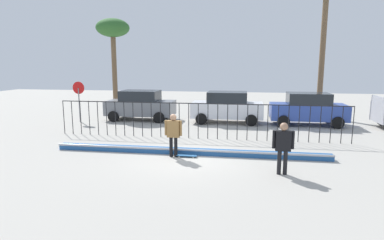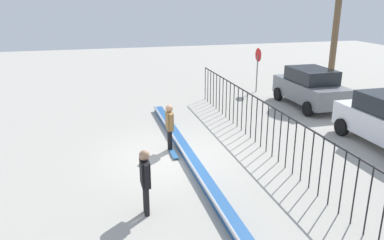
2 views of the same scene
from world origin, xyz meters
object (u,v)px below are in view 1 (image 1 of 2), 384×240
(stop_sign, at_px, (79,96))
(palm_tree_short, at_px, (113,32))
(parked_car_gray, at_px, (141,105))
(parked_car_white, at_px, (227,107))
(skateboarder, at_px, (173,131))
(skateboard, at_px, (187,156))
(parked_car_blue, at_px, (308,109))
(camera_operator, at_px, (283,144))

(stop_sign, distance_m, palm_tree_short, 6.16)
(parked_car_gray, relative_size, parked_car_white, 1.00)
(parked_car_gray, relative_size, palm_tree_short, 0.63)
(skateboarder, xyz_separation_m, skateboard, (0.51, 0.03, -0.95))
(skateboarder, distance_m, parked_car_gray, 8.80)
(skateboard, height_order, parked_car_gray, parked_car_gray)
(parked_car_blue, bearing_deg, palm_tree_short, 164.76)
(skateboarder, xyz_separation_m, parked_car_white, (1.66, 7.80, -0.04))
(parked_car_white, xyz_separation_m, parked_car_blue, (4.74, -0.04, 0.00))
(skateboard, distance_m, parked_car_blue, 9.76)
(skateboarder, bearing_deg, stop_sign, 138.46)
(parked_car_blue, height_order, stop_sign, stop_sign)
(camera_operator, bearing_deg, stop_sign, 8.71)
(skateboard, distance_m, palm_tree_short, 14.49)
(parked_car_blue, relative_size, palm_tree_short, 0.63)
(palm_tree_short, bearing_deg, parked_car_gray, -46.62)
(skateboarder, height_order, parked_car_blue, parked_car_blue)
(skateboard, distance_m, stop_sign, 10.44)
(parked_car_white, xyz_separation_m, palm_tree_short, (-8.53, 3.25, 4.90))
(camera_operator, distance_m, parked_car_blue, 9.50)
(skateboarder, distance_m, parked_car_white, 7.98)
(parked_car_gray, relative_size, stop_sign, 1.72)
(camera_operator, distance_m, palm_tree_short, 17.19)
(palm_tree_short, bearing_deg, stop_sign, -97.06)
(skateboarder, height_order, stop_sign, stop_sign)
(camera_operator, xyz_separation_m, parked_car_gray, (-7.82, 9.31, -0.06))
(skateboard, height_order, camera_operator, camera_operator)
(parked_car_white, bearing_deg, camera_operator, -73.93)
(stop_sign, bearing_deg, skateboarder, -41.77)
(stop_sign, bearing_deg, parked_car_white, 7.37)
(camera_operator, distance_m, stop_sign, 13.93)
(skateboard, distance_m, parked_car_white, 7.91)
(parked_car_white, distance_m, palm_tree_short, 10.36)
(camera_operator, relative_size, parked_car_white, 0.40)
(parked_car_gray, bearing_deg, palm_tree_short, 134.99)
(skateboarder, height_order, skateboard, skateboarder)
(skateboard, bearing_deg, parked_car_gray, 140.43)
(parked_car_white, xyz_separation_m, stop_sign, (-9.08, -1.17, 0.64))
(stop_sign, relative_size, palm_tree_short, 0.37)
(skateboard, bearing_deg, skateboarder, -155.96)
(parked_car_blue, xyz_separation_m, palm_tree_short, (-13.27, 3.29, 4.90))
(palm_tree_short, bearing_deg, parked_car_white, -20.86)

